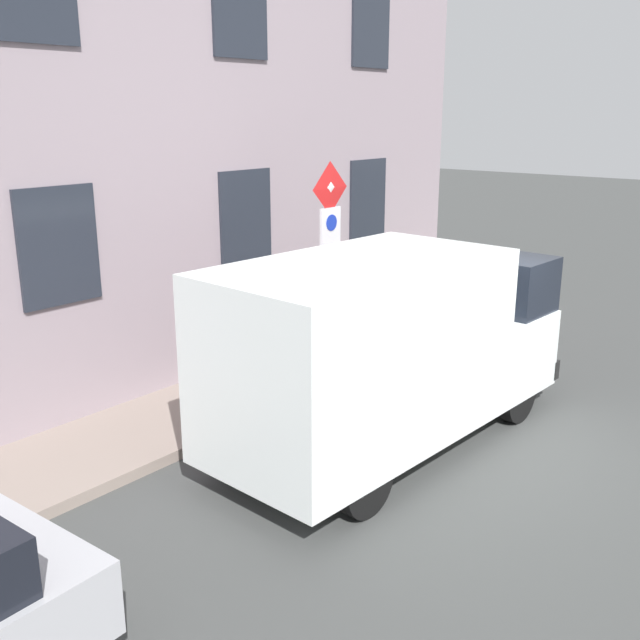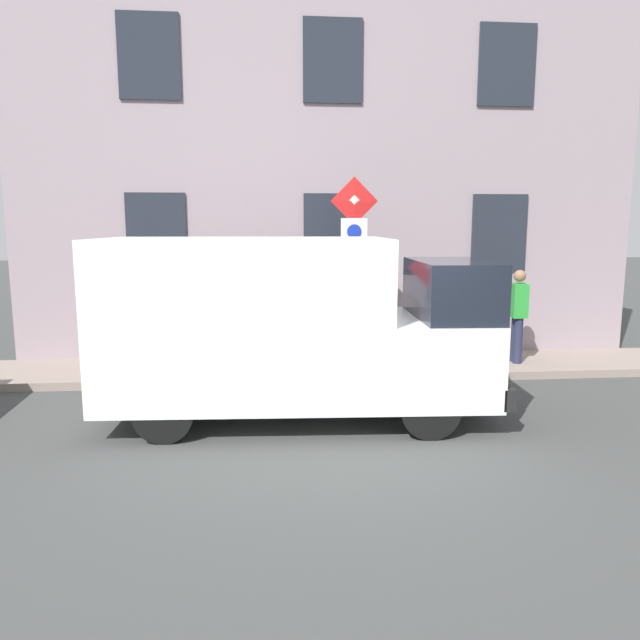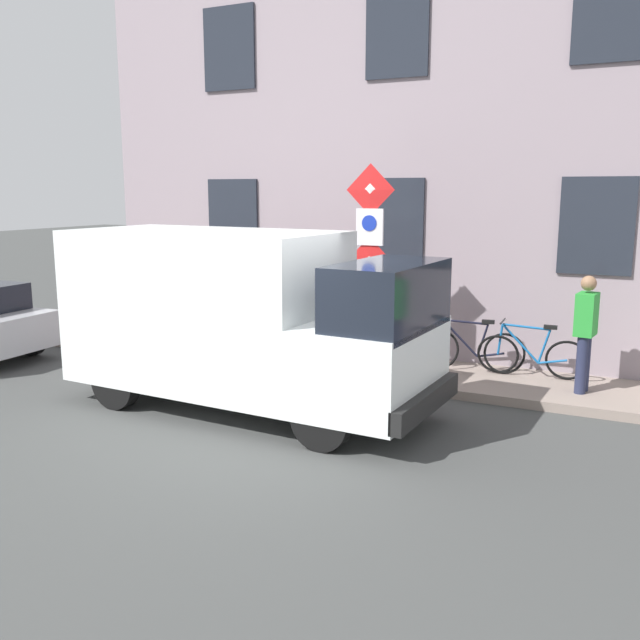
{
  "view_description": "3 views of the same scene",
  "coord_description": "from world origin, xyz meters",
  "px_view_note": "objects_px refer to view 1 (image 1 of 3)",
  "views": [
    {
      "loc": [
        -4.03,
        8.23,
        4.16
      ],
      "look_at": [
        2.34,
        0.51,
        1.28
      ],
      "focal_mm": 41.07,
      "sensor_mm": 36.0,
      "label": 1
    },
    {
      "loc": [
        -7.24,
        1.3,
        2.68
      ],
      "look_at": [
        1.73,
        0.47,
        1.24
      ],
      "focal_mm": 33.59,
      "sensor_mm": 36.0,
      "label": 2
    },
    {
      "loc": [
        -7.23,
        -4.17,
        3.07
      ],
      "look_at": [
        2.51,
        0.56,
        1.02
      ],
      "focal_mm": 38.9,
      "sensor_mm": 36.0,
      "label": 3
    }
  ],
  "objects_px": {
    "bicycle_blue": "(364,312)",
    "bicycle_black": "(333,323)",
    "sign_post_stacked": "(329,246)",
    "delivery_van": "(390,345)",
    "pedestrian": "(410,279)"
  },
  "relations": [
    {
      "from": "delivery_van",
      "to": "pedestrian",
      "type": "xyz_separation_m",
      "value": [
        2.45,
        -4.31,
        -0.26
      ]
    },
    {
      "from": "bicycle_blue",
      "to": "pedestrian",
      "type": "bearing_deg",
      "value": 145.88
    },
    {
      "from": "delivery_van",
      "to": "bicycle_blue",
      "type": "distance_m",
      "value": 4.64
    },
    {
      "from": "sign_post_stacked",
      "to": "delivery_van",
      "type": "height_order",
      "value": "sign_post_stacked"
    },
    {
      "from": "bicycle_black",
      "to": "bicycle_blue",
      "type": "bearing_deg",
      "value": 171.45
    },
    {
      "from": "sign_post_stacked",
      "to": "bicycle_blue",
      "type": "relative_size",
      "value": 1.86
    },
    {
      "from": "delivery_van",
      "to": "bicycle_blue",
      "type": "relative_size",
      "value": 3.16
    },
    {
      "from": "sign_post_stacked",
      "to": "delivery_van",
      "type": "distance_m",
      "value": 2.39
    },
    {
      "from": "sign_post_stacked",
      "to": "bicycle_blue",
      "type": "distance_m",
      "value": 3.08
    },
    {
      "from": "sign_post_stacked",
      "to": "delivery_van",
      "type": "xyz_separation_m",
      "value": [
        -1.9,
        1.16,
        -0.88
      ]
    },
    {
      "from": "bicycle_blue",
      "to": "bicycle_black",
      "type": "relative_size",
      "value": 1.0
    },
    {
      "from": "bicycle_black",
      "to": "pedestrian",
      "type": "xyz_separation_m",
      "value": [
        -0.48,
        -1.77,
        0.56
      ]
    },
    {
      "from": "sign_post_stacked",
      "to": "bicycle_black",
      "type": "height_order",
      "value": "sign_post_stacked"
    },
    {
      "from": "sign_post_stacked",
      "to": "bicycle_black",
      "type": "bearing_deg",
      "value": -53.28
    },
    {
      "from": "delivery_van",
      "to": "bicycle_black",
      "type": "relative_size",
      "value": 3.16
    }
  ]
}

